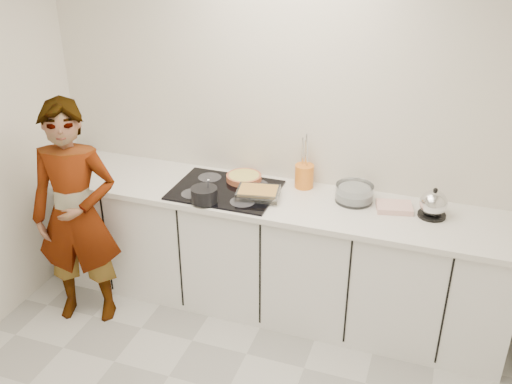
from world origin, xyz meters
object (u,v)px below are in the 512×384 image
(mixing_bowl, at_px, (354,194))
(saucepan, at_px, (204,195))
(hob, at_px, (225,190))
(tart_dish, at_px, (244,177))
(cook, at_px, (76,216))
(baking_dish, at_px, (258,193))
(kettle, at_px, (433,204))
(utensil_crock, at_px, (304,176))

(mixing_bowl, bearing_deg, saucepan, -159.00)
(hob, height_order, tart_dish, tart_dish)
(tart_dish, height_order, cook, cook)
(saucepan, bearing_deg, cook, -160.95)
(mixing_bowl, bearing_deg, cook, -159.91)
(baking_dish, xyz_separation_m, mixing_bowl, (0.62, 0.18, 0.01))
(baking_dish, relative_size, cook, 0.20)
(mixing_bowl, distance_m, kettle, 0.51)
(baking_dish, xyz_separation_m, kettle, (1.13, 0.13, 0.04))
(baking_dish, relative_size, mixing_bowl, 1.22)
(utensil_crock, xyz_separation_m, cook, (-1.39, -0.75, -0.18))
(saucepan, distance_m, cook, 0.89)
(tart_dish, distance_m, saucepan, 0.42)
(hob, relative_size, saucepan, 3.19)
(hob, xyz_separation_m, tart_dish, (0.07, 0.18, 0.03))
(utensil_crock, bearing_deg, kettle, -9.50)
(saucepan, distance_m, mixing_bowl, 1.01)
(hob, xyz_separation_m, cook, (-0.89, -0.50, -0.10))
(kettle, distance_m, utensil_crock, 0.90)
(tart_dish, bearing_deg, baking_dish, -49.44)
(mixing_bowl, distance_m, utensil_crock, 0.39)
(baking_dish, bearing_deg, cook, -157.72)
(kettle, distance_m, cook, 2.37)
(baking_dish, distance_m, utensil_crock, 0.37)
(mixing_bowl, bearing_deg, utensil_crock, 164.85)
(hob, distance_m, baking_dish, 0.26)
(utensil_crock, bearing_deg, hob, -153.96)
(kettle, xyz_separation_m, cook, (-2.28, -0.60, -0.18))
(mixing_bowl, xyz_separation_m, kettle, (0.51, -0.05, 0.03))
(tart_dish, relative_size, cook, 0.20)
(baking_dish, height_order, cook, cook)
(saucepan, height_order, utensil_crock, saucepan)
(tart_dish, bearing_deg, hob, -111.83)
(mixing_bowl, xyz_separation_m, utensil_crock, (-0.38, 0.10, 0.03))
(tart_dish, bearing_deg, kettle, -3.60)
(hob, xyz_separation_m, utensil_crock, (0.50, 0.24, 0.08))
(hob, distance_m, mixing_bowl, 0.89)
(saucepan, height_order, cook, cook)
(saucepan, relative_size, baking_dish, 0.71)
(kettle, bearing_deg, baking_dish, -173.45)
(tart_dish, relative_size, baking_dish, 1.01)
(baking_dish, xyz_separation_m, cook, (-1.15, -0.47, -0.14))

